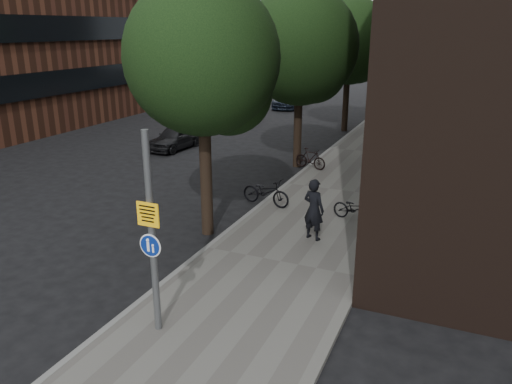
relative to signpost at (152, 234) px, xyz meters
The scene contains 15 objects.
ground 2.52m from the signpost, 31.33° to the left, with size 120.00×120.00×0.00m, color black.
sidewalk 10.89m from the signpost, 83.36° to the left, with size 4.50×60.00×0.12m, color #605E59.
curb_edge 10.87m from the signpost, 95.47° to the left, with size 0.15×60.00×0.13m, color slate.
street_tree_near 6.17m from the signpost, 106.42° to the left, with size 4.40×4.40×7.50m.
street_tree_mid 14.12m from the signpost, 96.41° to the left, with size 5.00×5.00×7.80m.
street_tree_far 22.97m from the signpost, 93.89° to the left, with size 5.00×5.00×7.80m.
signpost is the anchor object (origin of this frame).
pedestrian 6.06m from the signpost, 74.59° to the left, with size 0.67×0.44×1.84m, color black.
parked_bike_facade_near 8.18m from the signpost, 72.47° to the left, with size 0.55×1.57×0.83m, color black.
parked_bike_facade_far 13.03m from the signpost, 76.66° to the left, with size 0.52×1.86×1.12m, color black.
parked_bike_curb_near 8.11m from the signpost, 95.89° to the left, with size 0.64×1.84×0.96m, color black.
parked_bike_curb_far 13.21m from the signpost, 93.57° to the left, with size 0.43×1.51×0.91m, color black.
parked_car_near 16.81m from the signpost, 120.74° to the left, with size 1.45×3.60×1.23m, color black.
parked_car_mid 24.77m from the signpost, 110.39° to the left, with size 1.22×3.51×1.16m, color #521D17.
parked_car_far 31.01m from the signpost, 104.92° to the left, with size 1.82×4.49×1.30m, color #1B2330.
Camera 1 is at (4.45, -8.04, 6.10)m, focal length 35.00 mm.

